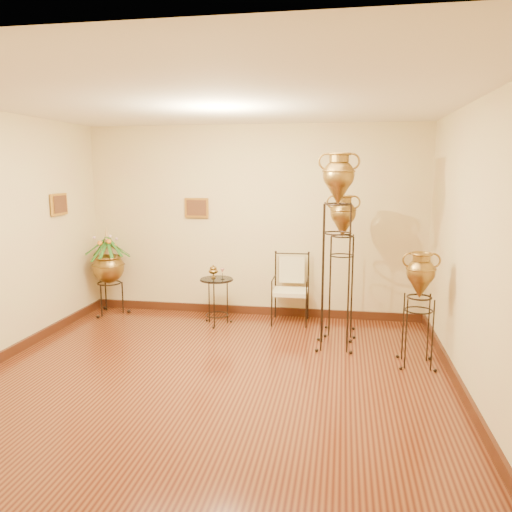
% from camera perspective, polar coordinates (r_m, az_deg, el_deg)
% --- Properties ---
extents(ground, '(5.00, 5.00, 0.00)m').
position_cam_1_polar(ground, '(5.33, -5.21, -14.04)').
color(ground, brown).
rests_on(ground, ground).
extents(room_shell, '(5.02, 5.02, 2.81)m').
position_cam_1_polar(room_shell, '(4.91, -5.57, 4.86)').
color(room_shell, beige).
rests_on(room_shell, ground).
extents(amphora_tall, '(0.62, 0.62, 2.38)m').
position_cam_1_polar(amphora_tall, '(6.01, 9.19, 0.70)').
color(amphora_tall, black).
rests_on(amphora_tall, ground).
extents(amphora_mid, '(0.52, 0.52, 1.86)m').
position_cam_1_polar(amphora_mid, '(6.60, 9.75, -0.93)').
color(amphora_mid, black).
rests_on(amphora_mid, ground).
extents(amphora_short, '(0.46, 0.46, 1.30)m').
position_cam_1_polar(amphora_short, '(5.79, 18.10, -5.75)').
color(amphora_short, black).
rests_on(amphora_short, ground).
extents(planter_urn, '(0.78, 0.78, 1.37)m').
position_cam_1_polar(planter_urn, '(7.80, -16.53, -0.86)').
color(planter_urn, black).
rests_on(planter_urn, ground).
extents(armchair, '(0.56, 0.52, 0.98)m').
position_cam_1_polar(armchair, '(7.08, 3.96, -3.78)').
color(armchair, black).
rests_on(armchair, ground).
extents(side_table, '(0.55, 0.55, 0.83)m').
position_cam_1_polar(side_table, '(7.06, -4.50, -5.08)').
color(side_table, black).
rests_on(side_table, ground).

